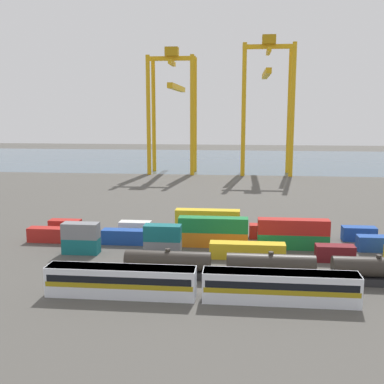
# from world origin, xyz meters

# --- Properties ---
(ground_plane) EXTENTS (420.00, 420.00, 0.00)m
(ground_plane) POSITION_xyz_m (0.00, 40.00, 0.00)
(ground_plane) COLOR #4C4944
(harbour_water) EXTENTS (400.00, 110.00, 0.01)m
(harbour_water) POSITION_xyz_m (0.00, 148.03, 0.00)
(harbour_water) COLOR #475B6B
(harbour_water) RESTS_ON ground_plane
(passenger_train) EXTENTS (39.36, 3.14, 3.90)m
(passenger_train) POSITION_xyz_m (-8.76, -23.55, 2.14)
(passenger_train) COLOR silver
(passenger_train) RESTS_ON ground_plane
(freight_tank_row) EXTENTS (70.29, 2.73, 4.19)m
(freight_tank_row) POSITION_xyz_m (15.12, -16.02, 1.95)
(freight_tank_row) COLOR #232326
(freight_tank_row) RESTS_ON ground_plane
(shipping_container_0) EXTENTS (6.04, 2.44, 2.60)m
(shipping_container_0) POSITION_xyz_m (-30.02, -6.25, 1.30)
(shipping_container_0) COLOR #146066
(shipping_container_0) RESTS_ON ground_plane
(shipping_container_1) EXTENTS (6.04, 2.44, 2.60)m
(shipping_container_1) POSITION_xyz_m (-30.02, -6.25, 3.90)
(shipping_container_1) COLOR slate
(shipping_container_1) RESTS_ON shipping_container_0
(shipping_container_2) EXTENTS (6.04, 2.44, 2.60)m
(shipping_container_2) POSITION_xyz_m (-16.24, -6.25, 1.30)
(shipping_container_2) COLOR slate
(shipping_container_2) RESTS_ON ground_plane
(shipping_container_3) EXTENTS (6.04, 2.44, 2.60)m
(shipping_container_3) POSITION_xyz_m (-16.24, -6.25, 3.90)
(shipping_container_3) COLOR #146066
(shipping_container_3) RESTS_ON shipping_container_2
(shipping_container_4) EXTENTS (12.10, 2.44, 2.60)m
(shipping_container_4) POSITION_xyz_m (-2.47, -6.25, 1.30)
(shipping_container_4) COLOR gold
(shipping_container_4) RESTS_ON ground_plane
(shipping_container_5) EXTENTS (6.04, 2.44, 2.60)m
(shipping_container_5) POSITION_xyz_m (11.30, -6.25, 1.30)
(shipping_container_5) COLOR maroon
(shipping_container_5) RESTS_ON ground_plane
(shipping_container_9) EXTENTS (12.10, 2.44, 2.60)m
(shipping_container_9) POSITION_xyz_m (-35.90, 0.08, 1.30)
(shipping_container_9) COLOR #AD211C
(shipping_container_9) RESTS_ON ground_plane
(shipping_container_10) EXTENTS (12.10, 2.44, 2.60)m
(shipping_container_10) POSITION_xyz_m (-22.12, 0.08, 1.30)
(shipping_container_10) COLOR #1C4299
(shipping_container_10) RESTS_ON ground_plane
(shipping_container_11) EXTENTS (12.10, 2.44, 2.60)m
(shipping_container_11) POSITION_xyz_m (-8.34, 0.08, 1.30)
(shipping_container_11) COLOR orange
(shipping_container_11) RESTS_ON ground_plane
(shipping_container_12) EXTENTS (12.10, 2.44, 2.60)m
(shipping_container_12) POSITION_xyz_m (-8.34, 0.08, 3.90)
(shipping_container_12) COLOR #197538
(shipping_container_12) RESTS_ON shipping_container_11
(shipping_container_13) EXTENTS (12.10, 2.44, 2.60)m
(shipping_container_13) POSITION_xyz_m (5.44, 0.08, 1.30)
(shipping_container_13) COLOR #197538
(shipping_container_13) RESTS_ON ground_plane
(shipping_container_14) EXTENTS (12.10, 2.44, 2.60)m
(shipping_container_14) POSITION_xyz_m (5.44, 0.08, 3.90)
(shipping_container_14) COLOR #AD211C
(shipping_container_14) RESTS_ON shipping_container_13
(shipping_container_15) EXTENTS (6.04, 2.44, 2.60)m
(shipping_container_15) POSITION_xyz_m (19.21, 0.08, 1.30)
(shipping_container_15) COLOR #1C4299
(shipping_container_15) RESTS_ON ground_plane
(shipping_container_18) EXTENTS (6.04, 2.44, 2.60)m
(shipping_container_18) POSITION_xyz_m (-37.57, 6.41, 1.30)
(shipping_container_18) COLOR #AD211C
(shipping_container_18) RESTS_ON ground_plane
(shipping_container_19) EXTENTS (6.04, 2.44, 2.60)m
(shipping_container_19) POSITION_xyz_m (-23.67, 6.41, 1.30)
(shipping_container_19) COLOR silver
(shipping_container_19) RESTS_ON ground_plane
(shipping_container_20) EXTENTS (12.10, 2.44, 2.60)m
(shipping_container_20) POSITION_xyz_m (-9.77, 6.41, 1.30)
(shipping_container_20) COLOR #1C4299
(shipping_container_20) RESTS_ON ground_plane
(shipping_container_21) EXTENTS (12.10, 2.44, 2.60)m
(shipping_container_21) POSITION_xyz_m (-9.77, 6.41, 3.90)
(shipping_container_21) COLOR gold
(shipping_container_21) RESTS_ON shipping_container_20
(shipping_container_22) EXTENTS (12.10, 2.44, 2.60)m
(shipping_container_22) POSITION_xyz_m (4.14, 6.41, 1.30)
(shipping_container_22) COLOR #AD211C
(shipping_container_22) RESTS_ON ground_plane
(shipping_container_23) EXTENTS (6.04, 2.44, 2.60)m
(shipping_container_23) POSITION_xyz_m (18.04, 6.41, 1.30)
(shipping_container_23) COLOR #1C4299
(shipping_container_23) RESTS_ON ground_plane
(gantry_crane_west) EXTENTS (17.68, 40.12, 46.45)m
(gantry_crane_west) POSITION_xyz_m (-29.37, 100.55, 28.11)
(gantry_crane_west) COLOR gold
(gantry_crane_west) RESTS_ON ground_plane
(gantry_crane_central) EXTENTS (18.80, 33.93, 50.20)m
(gantry_crane_central) POSITION_xyz_m (5.83, 99.36, 30.46)
(gantry_crane_central) COLOR gold
(gantry_crane_central) RESTS_ON ground_plane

